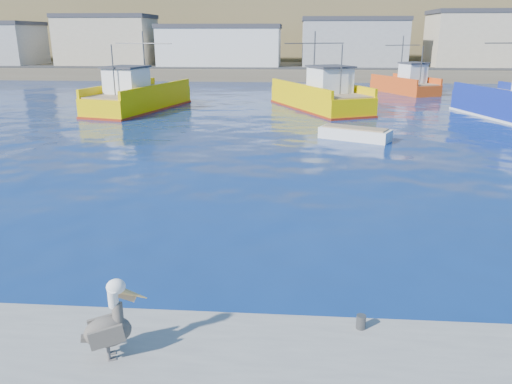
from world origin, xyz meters
TOP-DOWN VIEW (x-y plane):
  - ground at (0.00, 0.00)m, footprint 260.00×260.00m
  - dock_bollards at (0.60, -3.40)m, footprint 36.20×0.20m
  - far_shore at (0.00, 109.20)m, footprint 200.00×81.00m
  - trawler_yellow_a at (-12.02, 29.96)m, footprint 6.87×12.67m
  - trawler_yellow_b at (3.76, 31.59)m, footprint 8.92×12.74m
  - boat_orange at (13.80, 44.96)m, footprint 6.60×9.23m
  - skiff_mid at (5.31, 18.62)m, footprint 4.57×3.29m
  - pelican at (-1.80, -4.71)m, footprint 1.26×0.81m

SIDE VIEW (x-z plane):
  - ground at x=0.00m, z-range 0.00..0.00m
  - skiff_mid at x=5.31m, z-range -0.17..0.77m
  - dock_bollards at x=0.60m, z-range 0.50..0.80m
  - boat_orange at x=13.80m, z-range -2.02..4.11m
  - trawler_yellow_a at x=-12.02m, z-range -2.22..4.39m
  - trawler_yellow_b at x=3.76m, z-range -2.23..4.39m
  - pelican at x=-1.80m, z-range 0.38..1.97m
  - far_shore at x=0.00m, z-range -3.02..20.98m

